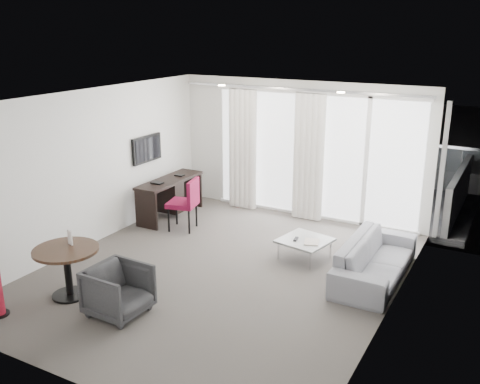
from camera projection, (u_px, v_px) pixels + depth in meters
The scene contains 27 objects.
floor at pixel (221, 272), 8.08m from camera, with size 5.00×6.00×0.00m, color #4D4843.
ceiling at pixel (219, 99), 7.31m from camera, with size 5.00×6.00×0.00m, color white.
wall_left at pixel (90, 168), 8.84m from camera, with size 0.00×6.00×2.60m, color silver.
wall_right at pixel (395, 218), 6.55m from camera, with size 0.00×6.00×2.60m, color silver.
wall_front at pixel (63, 269), 5.18m from camera, with size 5.00×0.00×2.60m, color silver.
window_panel at pixel (314, 156), 10.09m from camera, with size 4.00×0.02×2.38m, color white, non-canonical shape.
window_frame at pixel (314, 156), 10.07m from camera, with size 4.10×0.06×2.44m, color white, non-canonical shape.
curtain_left at pixel (243, 150), 10.61m from camera, with size 0.60×0.20×2.38m, color silver, non-canonical shape.
curtain_right at pixel (309, 158), 9.97m from camera, with size 0.60×0.20×2.38m, color silver, non-canonical shape.
curtain_track at pixel (298, 89), 9.71m from camera, with size 4.80×0.04×0.04m, color #B2B2B7, non-canonical shape.
downlight_a at pixel (222, 85), 9.06m from camera, with size 0.12×0.12×0.02m, color #FFE0B2.
downlight_b at pixel (341, 92), 8.10m from camera, with size 0.12×0.12×0.02m, color #FFE0B2.
desk at pixel (170, 198), 10.33m from camera, with size 0.50×1.59×0.75m, color black, non-canonical shape.
tv at pixel (147, 149), 10.02m from camera, with size 0.05×0.80×0.50m, color black, non-canonical shape.
desk_chair at pixel (182, 204), 9.64m from camera, with size 0.52×0.49×0.95m, color maroon, non-canonical shape.
round_table at pixel (68, 272), 7.26m from camera, with size 0.88×0.88×0.70m, color #332014, non-canonical shape.
menu_card at pixel (71, 243), 7.29m from camera, with size 0.11×0.02×0.20m, color white, non-canonical shape.
tub_armchair at pixel (119, 291), 6.81m from camera, with size 0.70×0.72×0.65m, color #2C2C2E.
coffee_table at pixel (305, 249), 8.49m from camera, with size 0.73×0.73×0.33m, color gray, non-canonical shape.
remote at pixel (296, 238), 8.43m from camera, with size 0.06×0.18×0.02m, color black, non-canonical shape.
magazine at pixel (312, 240), 8.32m from camera, with size 0.22×0.28×0.02m, color gray, non-canonical shape.
sofa at pixel (375, 259), 7.80m from camera, with size 2.02×0.79×0.59m, color gray.
terrace_slab at pixel (337, 198), 11.73m from camera, with size 5.60×3.00×0.12m, color #4D4D50.
rattan_chair_a at pixel (390, 180), 11.20m from camera, with size 0.63×0.63×0.92m, color brown, non-canonical shape.
rattan_chair_b at pixel (402, 179), 11.46m from camera, with size 0.56×0.56×0.83m, color brown, non-canonical shape.
rattan_table at pixel (400, 195), 10.81m from camera, with size 0.55×0.55×0.55m, color brown, non-canonical shape.
balustrade at pixel (358, 159), 12.78m from camera, with size 5.50×0.06×1.05m, color #B2B2B7, non-canonical shape.
Camera 1 is at (3.77, -6.32, 3.56)m, focal length 40.00 mm.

